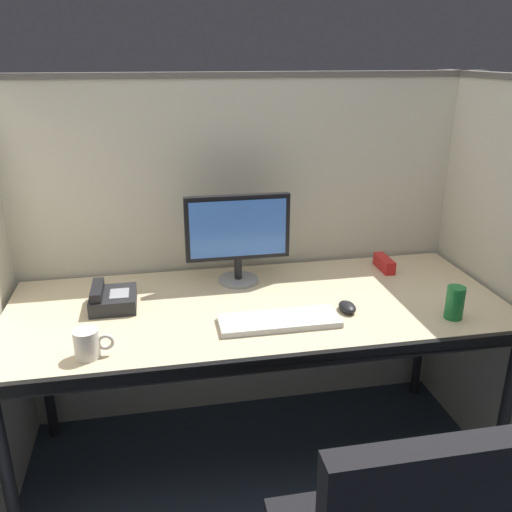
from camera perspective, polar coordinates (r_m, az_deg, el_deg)
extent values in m
cube|color=beige|center=(2.48, -1.71, 0.02)|extent=(2.20, 0.05, 1.55)
cube|color=#605B56|center=(2.32, -1.93, 18.55)|extent=(2.21, 0.06, 0.02)
cube|color=beige|center=(2.37, 25.09, -2.94)|extent=(0.05, 1.40, 1.55)
cube|color=beige|center=(2.09, 0.26, -5.60)|extent=(1.90, 0.80, 0.04)
cube|color=black|center=(1.76, 2.72, -11.14)|extent=(1.90, 0.02, 0.05)
cylinder|color=black|center=(2.05, -24.65, -20.73)|extent=(0.04, 0.04, 0.70)
cylinder|color=black|center=(2.35, 24.71, -15.06)|extent=(0.04, 0.04, 0.70)
cylinder|color=black|center=(2.59, -21.39, -10.93)|extent=(0.04, 0.04, 0.70)
cylinder|color=black|center=(2.83, 16.99, -7.60)|extent=(0.04, 0.04, 0.70)
cylinder|color=gray|center=(2.29, -1.88, -2.51)|extent=(0.17, 0.17, 0.01)
cylinder|color=black|center=(2.27, -1.90, -1.31)|extent=(0.03, 0.03, 0.09)
cube|color=black|center=(2.21, -1.95, 3.03)|extent=(0.43, 0.03, 0.27)
cube|color=#3F72D8|center=(2.19, -1.88, 2.89)|extent=(0.39, 0.01, 0.23)
cube|color=silver|center=(1.94, 2.46, -6.84)|extent=(0.43, 0.15, 0.02)
ellipsoid|color=black|center=(2.05, 9.59, -5.32)|extent=(0.06, 0.10, 0.03)
cylinder|color=#59595B|center=(2.06, 9.44, -4.78)|extent=(0.01, 0.01, 0.01)
cylinder|color=silver|center=(1.80, -17.41, -8.83)|extent=(0.08, 0.08, 0.09)
torus|color=silver|center=(1.80, -15.56, -8.74)|extent=(0.06, 0.01, 0.06)
cube|color=black|center=(2.13, -14.79, -4.50)|extent=(0.17, 0.19, 0.06)
cube|color=black|center=(2.11, -16.39, -3.48)|extent=(0.04, 0.17, 0.03)
cube|color=gray|center=(2.10, -14.20, -3.86)|extent=(0.07, 0.09, 0.00)
cylinder|color=#197233|center=(2.09, 20.21, -4.63)|extent=(0.07, 0.07, 0.12)
cube|color=red|center=(2.47, 13.36, -0.77)|extent=(0.04, 0.15, 0.06)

